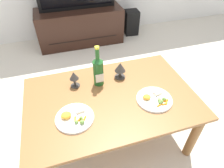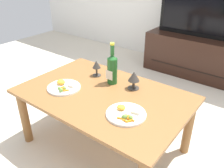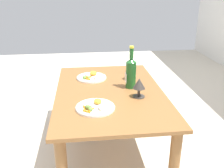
% 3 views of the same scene
% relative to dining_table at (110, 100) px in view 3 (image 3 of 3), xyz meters
% --- Properties ---
extents(ground_plane, '(6.40, 6.40, 0.00)m').
position_rel_dining_table_xyz_m(ground_plane, '(0.00, 0.00, -0.43)').
color(ground_plane, beige).
extents(dining_table, '(1.27, 0.83, 0.51)m').
position_rel_dining_table_xyz_m(dining_table, '(0.00, 0.00, 0.00)').
color(dining_table, brown).
rests_on(dining_table, ground_plane).
extents(wine_bottle, '(0.08, 0.08, 0.34)m').
position_rel_dining_table_xyz_m(wine_bottle, '(-0.05, 0.18, 0.21)').
color(wine_bottle, '#1E5923').
rests_on(wine_bottle, dining_table).
extents(goblet_left, '(0.07, 0.07, 0.14)m').
position_rel_dining_table_xyz_m(goblet_left, '(-0.24, 0.20, 0.17)').
color(goblet_left, '#38332D').
rests_on(goblet_left, dining_table).
extents(goblet_right, '(0.09, 0.09, 0.14)m').
position_rel_dining_table_xyz_m(goblet_right, '(0.14, 0.20, 0.18)').
color(goblet_right, '#38332D').
rests_on(goblet_right, dining_table).
extents(dinner_plate_left, '(0.26, 0.26, 0.05)m').
position_rel_dining_table_xyz_m(dinner_plate_left, '(-0.30, -0.13, 0.09)').
color(dinner_plate_left, white).
rests_on(dinner_plate_left, dining_table).
extents(dinner_plate_right, '(0.26, 0.26, 0.04)m').
position_rel_dining_table_xyz_m(dinner_plate_right, '(0.30, -0.13, 0.09)').
color(dinner_plate_right, white).
rests_on(dinner_plate_right, dining_table).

